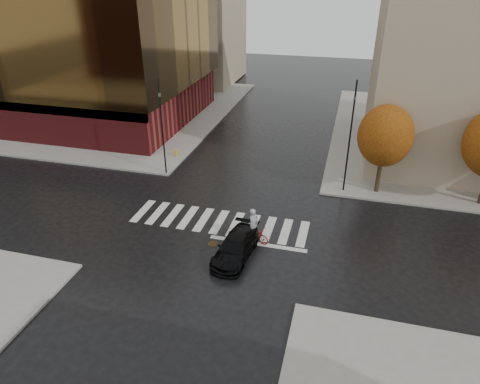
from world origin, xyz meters
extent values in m
plane|color=black|center=(0.00, 0.00, 0.00)|extent=(120.00, 120.00, 0.00)
cube|color=gray|center=(-21.00, 21.00, 0.07)|extent=(30.00, 30.00, 0.15)
cube|color=silver|center=(0.00, 0.50, 0.01)|extent=(12.00, 3.00, 0.01)
cube|color=maroon|center=(-22.00, 18.00, 2.15)|extent=(26.00, 18.00, 4.00)
cube|color=beige|center=(-22.00, 9.20, 3.65)|extent=(26.00, 0.40, 1.00)
cube|color=olive|center=(-22.00, 18.00, 10.15)|extent=(27.00, 19.00, 12.00)
cube|color=tan|center=(-16.00, 37.00, 10.15)|extent=(14.00, 12.00, 20.00)
cylinder|color=black|center=(10.00, 7.40, 1.55)|extent=(0.32, 0.32, 2.80)
ellipsoid|color=#A25B0F|center=(10.00, 7.40, 4.47)|extent=(3.80, 3.80, 4.37)
imported|color=black|center=(2.05, -2.86, 0.65)|extent=(2.18, 4.59, 1.29)
imported|color=maroon|center=(2.75, -1.00, 0.51)|extent=(2.04, 1.34, 1.01)
imported|color=#9FA1A7|center=(2.65, -1.00, 1.16)|extent=(0.73, 0.88, 2.06)
cylinder|color=black|center=(-6.30, 6.30, 3.91)|extent=(0.12, 0.12, 7.52)
imported|color=black|center=(-6.30, 6.30, 6.64)|extent=(0.21, 0.18, 0.94)
cylinder|color=black|center=(7.64, 6.95, 4.23)|extent=(0.12, 0.12, 8.15)
imported|color=black|center=(7.64, 6.95, 7.18)|extent=(0.19, 0.22, 1.02)
cylinder|color=#DEA10D|center=(-6.84, 9.69, 0.43)|extent=(0.22, 0.22, 0.55)
sphere|color=#DEA10D|center=(-6.84, 9.69, 0.70)|extent=(0.24, 0.24, 0.24)
cylinder|color=#3F3116|center=(0.36, -2.00, 0.01)|extent=(0.78, 0.78, 0.01)
camera|label=1|loc=(7.48, -22.22, 14.93)|focal=32.00mm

